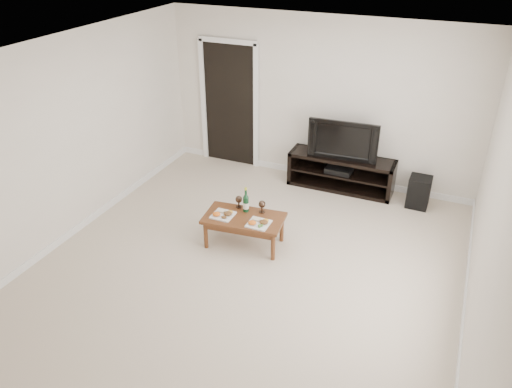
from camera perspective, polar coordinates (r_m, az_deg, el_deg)
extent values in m
plane|color=beige|center=(6.22, -0.97, -8.48)|extent=(5.50, 5.50, 0.00)
cube|color=silver|center=(7.94, 7.31, 10.54)|extent=(5.00, 0.04, 2.60)
cube|color=white|center=(5.07, -1.23, 15.74)|extent=(5.00, 5.50, 0.04)
cube|color=black|center=(8.53, -3.03, 10.09)|extent=(0.90, 0.02, 2.05)
cube|color=black|center=(7.97, 9.68, 2.43)|extent=(1.64, 0.45, 0.55)
imported|color=black|center=(7.73, 10.04, 6.29)|extent=(1.07, 0.20, 0.61)
cube|color=black|center=(7.94, 9.47, 2.77)|extent=(0.41, 0.31, 0.08)
cube|color=black|center=(7.76, 18.11, 0.23)|extent=(0.32, 0.32, 0.47)
cube|color=brown|center=(6.53, -1.36, -4.20)|extent=(1.08, 0.67, 0.42)
cube|color=white|center=(6.43, -3.80, -2.24)|extent=(0.27, 0.27, 0.07)
cube|color=white|center=(6.24, 0.30, -3.23)|extent=(0.27, 0.27, 0.07)
cylinder|color=#0E351B|center=(6.45, -1.17, -0.64)|extent=(0.07, 0.07, 0.35)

